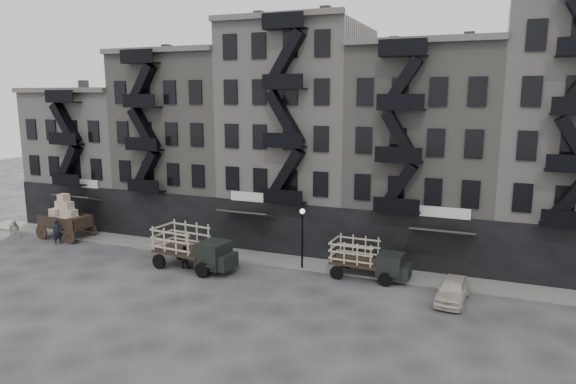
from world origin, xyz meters
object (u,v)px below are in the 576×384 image
at_px(stake_truck_east, 368,257).
at_px(car_east, 452,290).
at_px(wagon, 64,213).
at_px(horse, 12,228).
at_px(pedestrian_mid, 184,257).
at_px(stake_truck_west, 193,245).
at_px(pedestrian_west, 58,232).

relative_size(stake_truck_east, car_east, 1.27).
bearing_deg(wagon, horse, -157.52).
relative_size(stake_truck_east, pedestrian_mid, 3.24).
distance_m(stake_truck_west, car_east, 17.08).
bearing_deg(pedestrian_west, stake_truck_west, -62.86).
height_order(car_east, pedestrian_mid, pedestrian_mid).
bearing_deg(pedestrian_mid, stake_truck_east, 171.02).
height_order(wagon, stake_truck_west, wagon).
bearing_deg(pedestrian_mid, stake_truck_west, 167.48).
relative_size(wagon, stake_truck_east, 0.87).
bearing_deg(pedestrian_mid, car_east, 161.00).
height_order(wagon, car_east, wagon).
height_order(car_east, pedestrian_west, pedestrian_west).
relative_size(wagon, pedestrian_west, 2.25).
distance_m(car_east, pedestrian_mid, 17.69).
xyz_separation_m(horse, pedestrian_mid, (17.72, -1.22, -0.01)).
distance_m(horse, car_east, 35.40).
bearing_deg(pedestrian_west, wagon, 58.81).
height_order(pedestrian_west, pedestrian_mid, pedestrian_west).
bearing_deg(stake_truck_west, horse, -176.93).
bearing_deg(stake_truck_west, wagon, 176.07).
xyz_separation_m(stake_truck_east, car_east, (5.46, -1.94, -0.77)).
height_order(wagon, pedestrian_mid, wagon).
bearing_deg(stake_truck_east, wagon, -177.87).
distance_m(stake_truck_west, pedestrian_mid, 1.10).
xyz_separation_m(pedestrian_west, pedestrian_mid, (12.68, -1.19, -0.20)).
height_order(stake_truck_west, car_east, stake_truck_west).
relative_size(pedestrian_west, pedestrian_mid, 1.26).
distance_m(wagon, pedestrian_west, 2.04).
distance_m(wagon, car_east, 31.22).
bearing_deg(car_east, stake_truck_west, -172.93).
bearing_deg(car_east, horse, -175.92).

